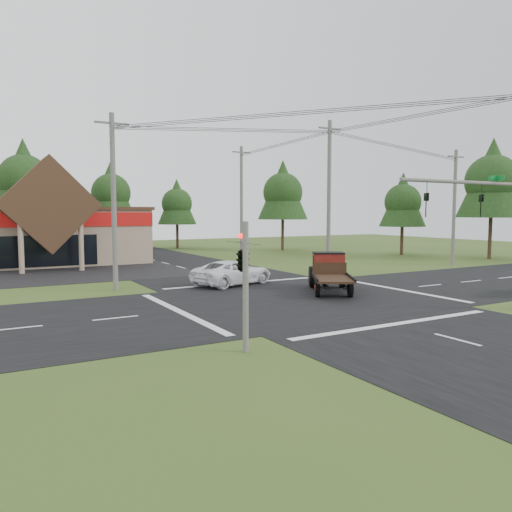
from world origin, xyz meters
TOP-DOWN VIEW (x-y plane):
  - ground at (0.00, 0.00)m, footprint 120.00×120.00m
  - road_ns at (0.00, 0.00)m, footprint 12.00×120.00m
  - road_ew at (0.00, 0.00)m, footprint 120.00×12.00m
  - traffic_signal_mast at (5.82, -7.50)m, footprint 8.12×0.24m
  - traffic_signal_corner at (-7.50, -7.32)m, footprint 0.53×2.48m
  - utility_pole_nw at (-8.00, 8.00)m, footprint 2.00×0.30m
  - utility_pole_ne at (8.00, 8.00)m, footprint 2.00×0.30m
  - utility_pole_far at (22.00, 8.00)m, footprint 2.00×0.30m
  - utility_pole_n at (8.00, 22.00)m, footprint 2.00×0.30m
  - tree_row_c at (-10.00, 41.00)m, footprint 7.28×7.28m
  - tree_row_d at (0.00, 42.00)m, footprint 6.16×6.16m
  - tree_row_e at (8.00, 40.00)m, footprint 5.04×5.04m
  - tree_side_ne at (18.00, 30.00)m, footprint 6.16×6.16m
  - tree_side_e_near at (26.00, 18.00)m, footprint 5.04×5.04m
  - tree_side_e_far at (30.00, 10.00)m, footprint 6.72×6.72m
  - antique_flatbed_truck at (2.81, 1.09)m, footprint 4.70×5.86m
  - white_pickup at (-0.75, 6.77)m, footprint 6.25×4.31m

SIDE VIEW (x-z plane):
  - ground at x=0.00m, z-range 0.00..0.00m
  - road_ns at x=0.00m, z-range 0.00..0.02m
  - road_ew at x=0.00m, z-range 0.00..0.02m
  - white_pickup at x=-0.75m, z-range 0.00..1.59m
  - antique_flatbed_truck at x=2.81m, z-range 0.00..2.33m
  - traffic_signal_corner at x=-7.50m, z-range 1.32..5.72m
  - traffic_signal_mast at x=5.82m, z-range 0.93..7.93m
  - utility_pole_far at x=22.00m, z-range 0.14..10.34m
  - utility_pole_nw at x=-8.00m, z-range 0.14..10.64m
  - utility_pole_n at x=8.00m, z-range 0.14..11.34m
  - utility_pole_ne at x=8.00m, z-range 0.14..11.64m
  - tree_row_e at x=8.00m, z-range 1.49..10.58m
  - tree_side_e_near at x=26.00m, z-range 1.49..10.58m
  - tree_row_d at x=0.00m, z-range 1.82..12.93m
  - tree_side_ne at x=18.00m, z-range 1.82..12.93m
  - tree_side_e_far at x=30.00m, z-range 1.99..14.11m
  - tree_row_c at x=-10.00m, z-range 2.16..15.29m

